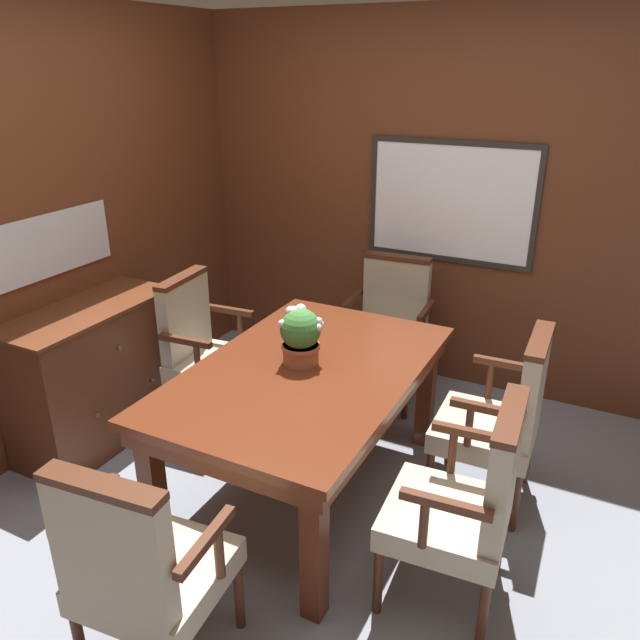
# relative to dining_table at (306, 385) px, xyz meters

# --- Properties ---
(ground_plane) EXTENTS (14.00, 14.00, 0.00)m
(ground_plane) POSITION_rel_dining_table_xyz_m (0.06, -0.28, -0.63)
(ground_plane) COLOR gray
(wall_back) EXTENTS (7.20, 0.08, 2.45)m
(wall_back) POSITION_rel_dining_table_xyz_m (0.06, 1.61, 0.59)
(wall_back) COLOR #5B2D19
(wall_back) RESTS_ON ground_plane
(wall_left) EXTENTS (0.08, 7.20, 2.45)m
(wall_left) POSITION_rel_dining_table_xyz_m (-1.60, -0.28, 0.59)
(wall_left) COLOR #5B2D19
(wall_left) RESTS_ON ground_plane
(dining_table) EXTENTS (1.03, 1.62, 0.73)m
(dining_table) POSITION_rel_dining_table_xyz_m (0.00, 0.00, 0.00)
(dining_table) COLOR #562614
(dining_table) RESTS_ON ground_plane
(chair_right_far) EXTENTS (0.50, 0.54, 0.95)m
(chair_right_far) POSITION_rel_dining_table_xyz_m (0.90, 0.38, -0.13)
(chair_right_far) COLOR #472314
(chair_right_far) RESTS_ON ground_plane
(chair_head_near) EXTENTS (0.56, 0.53, 0.95)m
(chair_head_near) POSITION_rel_dining_table_xyz_m (-0.01, -1.20, -0.13)
(chair_head_near) COLOR #472314
(chair_head_near) RESTS_ON ground_plane
(chair_left_far) EXTENTS (0.52, 0.56, 0.95)m
(chair_left_far) POSITION_rel_dining_table_xyz_m (-0.89, 0.34, -0.13)
(chair_left_far) COLOR #472314
(chair_left_far) RESTS_ON ground_plane
(chair_head_far) EXTENTS (0.55, 0.52, 0.95)m
(chair_head_far) POSITION_rel_dining_table_xyz_m (-0.01, 1.18, -0.13)
(chair_head_far) COLOR #472314
(chair_head_far) RESTS_ON ground_plane
(chair_right_near) EXTENTS (0.52, 0.55, 0.95)m
(chair_right_near) POSITION_rel_dining_table_xyz_m (0.91, -0.35, -0.13)
(chair_right_near) COLOR #472314
(chair_right_near) RESTS_ON ground_plane
(potted_plant) EXTENTS (0.21, 0.20, 0.30)m
(potted_plant) POSITION_rel_dining_table_xyz_m (-0.05, 0.04, 0.25)
(potted_plant) COLOR #9E5638
(potted_plant) RESTS_ON dining_table
(sideboard_cabinet) EXTENTS (0.46, 1.03, 0.84)m
(sideboard_cabinet) POSITION_rel_dining_table_xyz_m (-1.35, -0.11, -0.21)
(sideboard_cabinet) COLOR #512816
(sideboard_cabinet) RESTS_ON ground_plane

